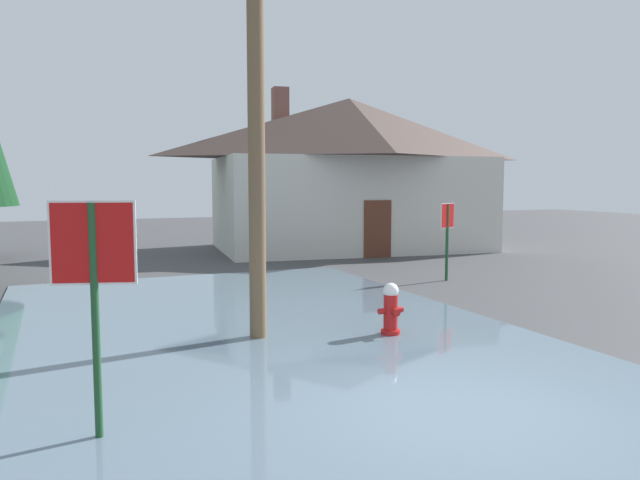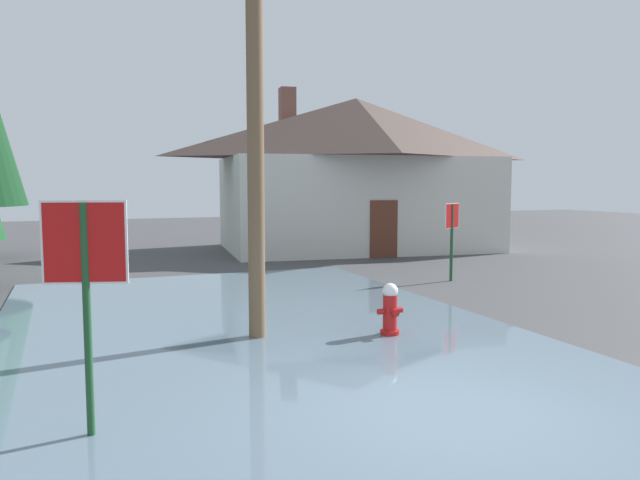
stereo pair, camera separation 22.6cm
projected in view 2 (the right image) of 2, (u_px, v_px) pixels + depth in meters
The scene contains 8 objects.
ground_plane at pixel (451, 419), 6.97m from camera, with size 80.00×80.00×0.10m, color #424244.
flood_puddle at pixel (257, 330), 10.87m from camera, with size 8.77×13.63×0.04m, color slate.
lane_stop_bar at pixel (637, 460), 5.82m from camera, with size 4.30×0.30×0.01m, color silver.
stop_sign_near at pixel (85, 268), 6.17m from camera, with size 0.81×0.26×2.45m.
fire_hydrant at pixel (390, 310), 10.47m from camera, with size 0.46×0.40×0.92m.
utility_pole at pixel (254, 39), 9.89m from camera, with size 1.60×0.28×9.49m.
stop_sign_far at pixel (452, 226), 16.26m from camera, with size 0.61×0.30×2.07m.
house at pixel (356, 171), 24.06m from camera, with size 11.44×7.72×6.32m.
Camera 2 is at (-3.88, -5.71, 2.63)m, focal length 34.52 mm.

